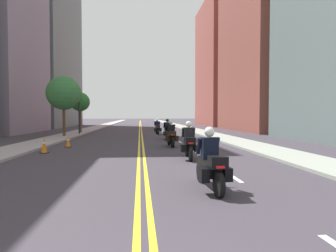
# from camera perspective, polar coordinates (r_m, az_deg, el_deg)

# --- Properties ---
(ground_plane) EXTENTS (264.00, 264.00, 0.00)m
(ground_plane) POSITION_cam_1_polar(r_m,az_deg,el_deg) (49.11, -5.41, -0.15)
(ground_plane) COLOR #373139
(sidewalk_left) EXTENTS (2.36, 144.00, 0.12)m
(sidewalk_left) POSITION_cam_1_polar(r_m,az_deg,el_deg) (49.56, -13.21, -0.11)
(sidewalk_left) COLOR #9A9194
(sidewalk_left) RESTS_ON ground
(sidewalk_right) EXTENTS (2.36, 144.00, 0.12)m
(sidewalk_right) POSITION_cam_1_polar(r_m,az_deg,el_deg) (49.57, 2.39, -0.06)
(sidewalk_right) COLOR gray
(sidewalk_right) RESTS_ON ground
(centreline_yellow_inner) EXTENTS (0.12, 132.00, 0.01)m
(centreline_yellow_inner) POSITION_cam_1_polar(r_m,az_deg,el_deg) (49.11, -5.55, -0.15)
(centreline_yellow_inner) COLOR yellow
(centreline_yellow_inner) RESTS_ON ground
(centreline_yellow_outer) EXTENTS (0.12, 132.00, 0.01)m
(centreline_yellow_outer) POSITION_cam_1_polar(r_m,az_deg,el_deg) (49.11, -5.27, -0.15)
(centreline_yellow_outer) COLOR yellow
(centreline_yellow_outer) RESTS_ON ground
(lane_dashes_white) EXTENTS (0.14, 56.40, 0.01)m
(lane_dashes_white) POSITION_cam_1_polar(r_m,az_deg,el_deg) (30.26, -0.10, -1.51)
(lane_dashes_white) COLOR silver
(lane_dashes_white) RESTS_ON ground
(building_right_1) EXTENTS (7.70, 15.56, 25.40)m
(building_right_1) POSITION_cam_1_polar(r_m,az_deg,el_deg) (40.33, 18.31, 17.50)
(building_right_1) COLOR brown
(building_right_1) RESTS_ON ground
(building_left_2) EXTENTS (6.51, 19.78, 26.95)m
(building_left_2) POSITION_cam_1_polar(r_m,az_deg,el_deg) (54.28, -21.91, 14.24)
(building_left_2) COLOR slate
(building_left_2) RESTS_ON ground
(building_right_2) EXTENTS (7.94, 15.65, 22.78)m
(building_right_2) POSITION_cam_1_polar(r_m,az_deg,el_deg) (56.92, 10.81, 11.63)
(building_right_2) COLOR #96493F
(building_right_2) RESTS_ON ground
(motorcycle_0) EXTENTS (0.78, 2.19, 1.60)m
(motorcycle_0) POSITION_cam_1_polar(r_m,az_deg,el_deg) (7.47, 8.28, -7.47)
(motorcycle_0) COLOR black
(motorcycle_0) RESTS_ON ground
(motorcycle_1) EXTENTS (0.78, 2.14, 1.64)m
(motorcycle_1) POSITION_cam_1_polar(r_m,az_deg,el_deg) (12.64, 4.10, -3.43)
(motorcycle_1) COLOR black
(motorcycle_1) RESTS_ON ground
(motorcycle_2) EXTENTS (0.78, 2.14, 1.61)m
(motorcycle_2) POSITION_cam_1_polar(r_m,az_deg,el_deg) (17.74, 0.58, -1.94)
(motorcycle_2) COLOR black
(motorcycle_2) RESTS_ON ground
(motorcycle_3) EXTENTS (0.78, 2.16, 1.63)m
(motorcycle_3) POSITION_cam_1_polar(r_m,az_deg,el_deg) (22.93, -0.08, -0.99)
(motorcycle_3) COLOR black
(motorcycle_3) RESTS_ON ground
(motorcycle_4) EXTENTS (0.78, 2.15, 1.58)m
(motorcycle_4) POSITION_cam_1_polar(r_m,az_deg,el_deg) (29.03, -2.08, -0.40)
(motorcycle_4) COLOR black
(motorcycle_4) RESTS_ON ground
(traffic_cone_0) EXTENTS (0.38, 0.38, 0.81)m
(traffic_cone_0) POSITION_cam_1_polar(r_m,az_deg,el_deg) (15.92, -22.98, -3.43)
(traffic_cone_0) COLOR black
(traffic_cone_0) RESTS_ON ground
(traffic_cone_1) EXTENTS (0.37, 0.37, 0.67)m
(traffic_cone_1) POSITION_cam_1_polar(r_m,az_deg,el_deg) (18.50, -18.91, -2.86)
(traffic_cone_1) COLOR black
(traffic_cone_1) RESTS_ON ground
(traffic_light_near) EXTENTS (0.28, 0.38, 4.56)m
(traffic_light_near) POSITION_cam_1_polar(r_m,az_deg,el_deg) (29.66, -16.96, 4.45)
(traffic_light_near) COLOR black
(traffic_light_near) RESTS_ON ground
(street_tree_0) EXTENTS (2.00, 2.00, 4.33)m
(street_tree_0) POSITION_cam_1_polar(r_m,az_deg,el_deg) (32.18, -16.74, 4.47)
(street_tree_0) COLOR #4D3725
(street_tree_0) RESTS_ON ground
(street_tree_1) EXTENTS (2.94, 2.94, 5.31)m
(street_tree_1) POSITION_cam_1_polar(r_m,az_deg,el_deg) (27.01, -19.66, 6.05)
(street_tree_1) COLOR #4B3A24
(street_tree_1) RESTS_ON ground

